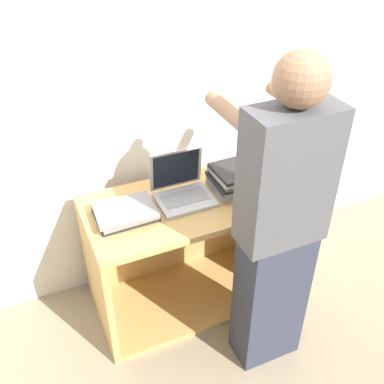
% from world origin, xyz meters
% --- Properties ---
extents(ground_plane, '(12.00, 12.00, 0.00)m').
position_xyz_m(ground_plane, '(0.00, 0.00, 0.00)').
color(ground_plane, gray).
extents(wall_back, '(8.00, 0.05, 2.40)m').
position_xyz_m(wall_back, '(0.00, 0.69, 1.20)').
color(wall_back, silver).
rests_on(wall_back, ground_plane).
extents(cart, '(1.10, 0.59, 0.76)m').
position_xyz_m(cart, '(0.00, 0.36, 0.38)').
color(cart, tan).
rests_on(cart, ground_plane).
extents(laptop_open, '(0.30, 0.26, 0.25)m').
position_xyz_m(laptop_open, '(0.00, 0.34, 0.81)').
color(laptop_open, '#B7B7BC').
rests_on(laptop_open, cart).
extents(laptop_stack_left, '(0.32, 0.26, 0.06)m').
position_xyz_m(laptop_stack_left, '(-0.34, 0.30, 0.79)').
color(laptop_stack_left, '#232326').
rests_on(laptop_stack_left, cart).
extents(laptop_stack_right, '(0.32, 0.26, 0.14)m').
position_xyz_m(laptop_stack_right, '(0.33, 0.30, 0.83)').
color(laptop_stack_right, '#B7B7BC').
rests_on(laptop_stack_right, cart).
extents(person, '(0.40, 0.53, 1.70)m').
position_xyz_m(person, '(0.25, -0.22, 0.86)').
color(person, '#2D3342').
rests_on(person, ground_plane).
extents(inventory_tag, '(0.06, 0.02, 0.01)m').
position_xyz_m(inventory_tag, '(0.33, 0.24, 0.90)').
color(inventory_tag, red).
rests_on(inventory_tag, laptop_stack_right).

